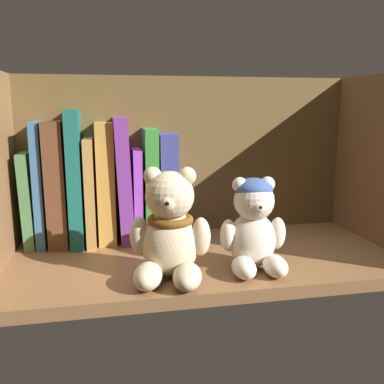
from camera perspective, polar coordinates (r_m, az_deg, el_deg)
name	(u,v)px	position (r cm, az deg, el deg)	size (l,w,h in cm)	color
shelf_board	(205,260)	(75.53, 1.76, -9.15)	(65.85, 31.02, 2.00)	brown
shelf_back_panel	(188,160)	(87.20, -0.59, 4.24)	(68.25, 1.20, 33.35)	brown
book_0	(30,198)	(85.05, -20.84, -0.77)	(1.80, 11.84, 17.38)	#447143
book_1	(41,183)	(84.22, -19.51, 1.12)	(1.65, 11.87, 22.89)	#345C81
book_2	(58,183)	(83.84, -17.50, 1.22)	(3.42, 13.17, 22.95)	brown
book_3	(76,177)	(83.37, -15.23, 2.01)	(2.44, 14.76, 24.99)	#175B53
book_4	(91,190)	(83.68, -13.43, 0.32)	(1.69, 14.91, 19.78)	#A97F41
book_5	(106,182)	(83.37, -11.47, 1.35)	(3.24, 11.34, 22.62)	#B1813A
book_6	(123,179)	(83.35, -9.20, 1.74)	(2.49, 13.44, 23.51)	#6D2F8A
book_7	(137,193)	(84.01, -7.41, -0.18)	(1.69, 10.73, 17.60)	purple
book_8	(149,183)	(83.86, -5.72, 1.16)	(2.49, 11.53, 21.41)	#30822E
book_9	(167,185)	(84.33, -3.42, 0.93)	(3.40, 9.92, 20.47)	navy
teddy_bear_larger	(170,232)	(63.56, -2.99, -5.35)	(12.81, 13.16, 16.82)	beige
teddy_bear_smaller	(254,226)	(67.86, 8.26, -4.55)	(10.75, 10.92, 14.73)	beige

